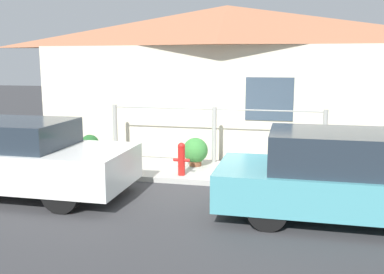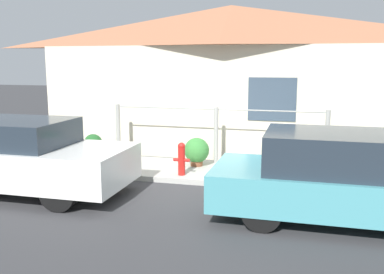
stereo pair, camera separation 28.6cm
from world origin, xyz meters
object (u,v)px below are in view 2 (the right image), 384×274
object	(u,v)px
car_right	(353,179)
potted_plant_by_fence	(93,145)
car_left	(12,155)
fire_hydrant	(182,158)
potted_plant_near_hydrant	(197,151)

from	to	relation	value
car_right	potted_plant_by_fence	distance (m)	6.26
car_left	fire_hydrant	world-z (taller)	car_left
car_left	car_right	xyz separation A→B (m)	(5.88, 0.00, -0.02)
car_right	fire_hydrant	world-z (taller)	car_right
car_right	potted_plant_near_hydrant	size ratio (longest dim) A/B	6.85
car_left	car_right	bearing A→B (deg)	-0.30
car_right	car_left	bearing A→B (deg)	179.83
potted_plant_near_hydrant	fire_hydrant	bearing A→B (deg)	-97.04
car_left	potted_plant_near_hydrant	size ratio (longest dim) A/B	6.88
fire_hydrant	car_right	bearing A→B (deg)	-26.46
potted_plant_near_hydrant	car_left	bearing A→B (deg)	-140.41
car_left	potted_plant_by_fence	size ratio (longest dim) A/B	7.88
car_right	potted_plant_by_fence	size ratio (longest dim) A/B	7.85
car_right	potted_plant_near_hydrant	bearing A→B (deg)	141.43
potted_plant_by_fence	car_right	bearing A→B (deg)	-25.16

